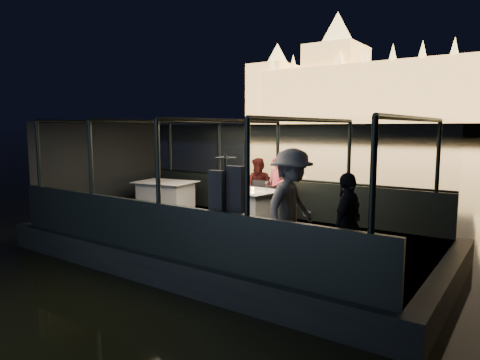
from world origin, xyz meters
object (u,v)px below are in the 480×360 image
Objects in this scene: chair_port_right at (270,202)px; wine_bottle at (228,184)px; passenger_stripe at (291,212)px; dining_table_aft at (166,196)px; person_woman_coral at (277,188)px; chair_port_left at (257,201)px; coat_stand at (226,209)px; person_man_maroon at (259,186)px; passenger_dark at (348,217)px; dining_table_central at (247,206)px.

wine_bottle is (-0.63, -0.77, 0.47)m from chair_port_right.
wine_bottle is (-2.54, 1.78, 0.06)m from passenger_stripe.
person_woman_coral reaches higher than dining_table_aft.
wine_bottle reaches higher than chair_port_left.
passenger_stripe reaches higher than coat_stand.
passenger_stripe reaches higher than chair_port_left.
person_woman_coral reaches higher than person_man_maroon.
wine_bottle is at bearing -99.07° from person_man_maroon.
coat_stand reaches higher than person_woman_coral.
coat_stand is at bearing -72.69° from chair_port_left.
dining_table_aft is at bearing -162.69° from person_man_maroon.
chair_port_left is (2.50, 0.49, 0.06)m from dining_table_aft.
person_woman_coral is at bearing 28.49° from chair_port_left.
passenger_dark is at bearing -18.92° from dining_table_aft.
chair_port_right is 0.53× the size of passenger_dark.
wine_bottle reaches higher than chair_port_right.
dining_table_aft is 0.96× the size of passenger_dark.
dining_table_central is 0.83× the size of coat_stand.
coat_stand is (3.90, -2.61, 0.51)m from dining_table_aft.
dining_table_central is 4.70× the size of wine_bottle.
person_woman_coral is at bearing -135.24° from passenger_dark.
dining_table_aft is 4.75× the size of wine_bottle.
passenger_stripe reaches higher than chair_port_right.
person_woman_coral is 0.98× the size of passenger_dark.
coat_stand is at bearing 123.60° from passenger_stripe.
person_man_maroon is (-0.48, 0.28, 0.30)m from chair_port_right.
person_man_maroon is 4.65× the size of wine_bottle.
coat_stand is at bearing -82.93° from chair_port_right.
wine_bottle is at bearing 125.66° from coat_stand.
chair_port_left is at bearing 91.69° from dining_table_central.
coat_stand reaches higher than dining_table_central.
dining_table_aft is 3.00m from person_woman_coral.
person_woman_coral is (0.37, 0.72, 0.36)m from dining_table_central.
passenger_stripe is at bearing 32.78° from coat_stand.
chair_port_left is 0.56m from person_woman_coral.
passenger_dark is (5.63, -1.93, 0.47)m from dining_table_aft.
person_woman_coral is 3.39m from passenger_stripe.
passenger_dark reaches higher than wine_bottle.
coat_stand is at bearing -66.82° from person_woman_coral.
passenger_dark is (1.73, 0.68, -0.05)m from coat_stand.
dining_table_central is 0.68m from wine_bottle.
chair_port_left is at bearing 11.15° from dining_table_aft.
chair_port_left is at bearing -67.80° from person_man_maroon.
passenger_stripe is at bearing -49.86° from person_woman_coral.
passenger_dark is at bearing 21.46° from coat_stand.
person_woman_coral reaches higher than chair_port_left.
person_woman_coral is 0.81× the size of passenger_stripe.
passenger_stripe is at bearing -34.98° from wine_bottle.
person_man_maroon is (2.38, 0.78, 0.36)m from dining_table_aft.
passenger_dark is 3.79m from wine_bottle.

